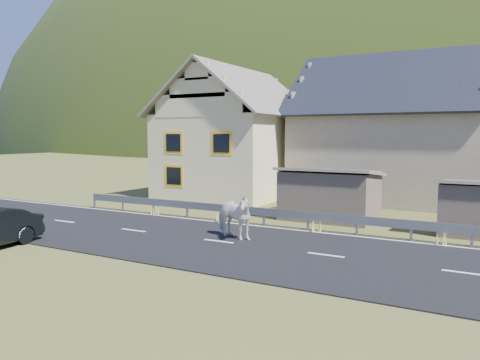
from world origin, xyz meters
The scene contains 9 objects.
ground centered at (0.00, 0.00, 0.00)m, with size 160.00×160.00×0.00m, color #444E1C.
road centered at (0.00, 0.00, 0.02)m, with size 60.00×7.00×0.04m, color black.
lane_markings centered at (0.00, 0.00, 0.04)m, with size 60.00×6.60×0.01m, color silver.
guardrail centered at (0.00, 3.68, 0.56)m, with size 28.10×0.09×0.75m.
shed_left centered at (-2.00, 6.50, 1.10)m, with size 4.30×3.30×2.40m, color brown.
house_cream centered at (-10.00, 12.00, 4.36)m, with size 7.80×9.80×8.30m.
house_stone_a centered at (-1.00, 15.00, 4.63)m, with size 10.80×9.80×8.90m.
conifer_patch centered at (-55.00, 110.00, 6.00)m, with size 76.00×50.00×28.00m, color black.
horse centered at (-3.81, 0.68, 0.89)m, with size 2.00×0.91×1.69m, color silver.
Camera 1 is at (4.65, -14.07, 3.86)m, focal length 35.00 mm.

